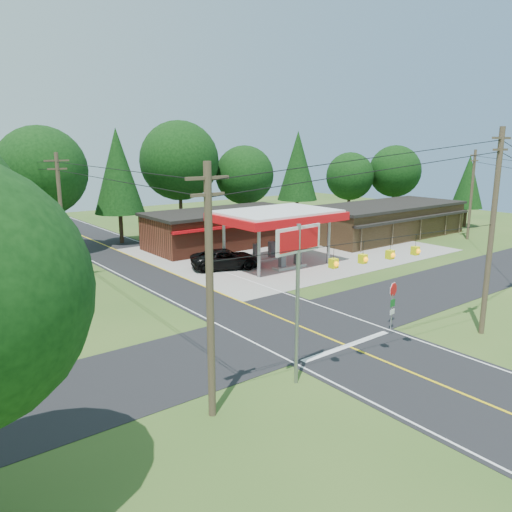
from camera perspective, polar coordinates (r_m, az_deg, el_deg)
ground at (r=29.92m, az=5.24°, el=-8.10°), size 120.00×120.00×0.00m
main_highway at (r=29.92m, az=5.24°, el=-8.08°), size 8.00×120.00×0.02m
cross_road at (r=29.92m, az=5.24°, el=-8.07°), size 70.00×7.00×0.02m
lane_center_yellow at (r=29.91m, az=5.24°, el=-8.05°), size 0.15×110.00×0.00m
gas_canopy at (r=44.14m, az=2.42°, el=4.44°), size 10.60×7.40×4.88m
convenience_store at (r=52.98m, az=-3.75°, el=3.23°), size 16.40×7.55×3.80m
strip_building at (r=60.19m, az=14.53°, el=3.99°), size 20.40×8.75×3.80m
utility_pole_near_right at (r=30.21m, az=25.35°, el=2.64°), size 1.80×0.30×11.50m
utility_pole_near_left at (r=18.95m, az=-5.30°, el=-3.90°), size 1.80×0.30×10.00m
utility_pole_far_left at (r=40.33m, az=-21.35°, el=4.14°), size 1.80×0.30×10.00m
utility_pole_far_right at (r=61.00m, az=23.41°, el=6.58°), size 1.80×0.30×10.00m
utility_pole_north at (r=57.10m, az=-24.83°, el=5.65°), size 0.30×0.30×9.50m
overhead_beacons at (r=23.59m, az=13.71°, el=1.62°), size 17.04×2.04×1.03m
treeline_backdrop at (r=48.78m, az=-13.61°, el=8.69°), size 70.27×51.59×13.30m
suv_car at (r=43.27m, az=-3.47°, el=-0.36°), size 7.90×7.90×1.69m
sedan_car at (r=54.68m, az=1.93°, el=2.23°), size 4.00×4.00×1.34m
big_stop_sign at (r=21.53m, az=4.85°, el=-1.14°), size 2.70×0.36×7.29m
octagonal_stop_sign at (r=30.60m, az=15.41°, el=-4.09°), size 0.90×0.25×2.66m
route_sign_post at (r=29.98m, az=15.29°, el=-5.87°), size 0.44×0.11×2.15m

